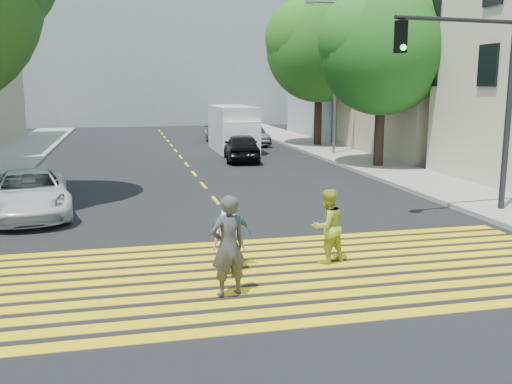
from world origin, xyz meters
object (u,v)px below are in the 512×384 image
object	(u,v)px
pedestrian_child	(229,241)
dark_car_parked	(252,136)
tree_right_near	(384,45)
pedestrian_man	(228,246)
white_van	(234,130)
traffic_signal	(480,83)
white_sedan	(29,193)
dark_car_near	(242,147)
tree_right_far	(321,43)
silver_car	(218,130)
pedestrian_woman	(327,226)
pedestrian_extra	(230,233)

from	to	relation	value
pedestrian_child	dark_car_parked	bearing A→B (deg)	-86.04
tree_right_near	pedestrian_child	world-z (taller)	tree_right_near
pedestrian_man	white_van	bearing A→B (deg)	-116.91
traffic_signal	pedestrian_man	bearing A→B (deg)	-156.14
traffic_signal	white_sedan	bearing A→B (deg)	160.46
dark_car_near	tree_right_far	bearing A→B (deg)	-130.42
pedestrian_man	white_van	distance (m)	22.92
silver_car	pedestrian_woman	bearing A→B (deg)	92.89
tree_right_far	silver_car	bearing A→B (deg)	132.36
tree_right_far	silver_car	distance (m)	9.75
dark_car_parked	white_sedan	bearing A→B (deg)	-127.96
tree_right_far	pedestrian_extra	size ratio (longest dim) A/B	6.16
white_sedan	traffic_signal	size ratio (longest dim) A/B	0.81
traffic_signal	tree_right_near	bearing A→B (deg)	74.38
pedestrian_woman	pedestrian_child	bearing A→B (deg)	-13.84
pedestrian_child	white_sedan	xyz separation A→B (m)	(-4.80, 6.43, -0.01)
white_sedan	pedestrian_child	bearing A→B (deg)	-61.41
pedestrian_man	silver_car	world-z (taller)	pedestrian_man
pedestrian_extra	traffic_signal	distance (m)	8.95
pedestrian_child	silver_car	world-z (taller)	pedestrian_child
pedestrian_man	dark_car_parked	size ratio (longest dim) A/B	0.52
white_sedan	pedestrian_man	bearing A→B (deg)	-67.52
pedestrian_child	pedestrian_man	bearing A→B (deg)	97.12
dark_car_near	dark_car_parked	world-z (taller)	dark_car_near
pedestrian_man	pedestrian_woman	size ratio (longest dim) A/B	1.16
tree_right_far	white_van	distance (m)	7.68
dark_car_near	white_van	bearing A→B (deg)	-88.38
dark_car_parked	pedestrian_child	bearing A→B (deg)	-110.47
pedestrian_woman	traffic_signal	distance (m)	7.23
dark_car_parked	dark_car_near	bearing A→B (deg)	-113.61
pedestrian_man	silver_car	xyz separation A→B (m)	(4.67, 29.73, -0.28)
pedestrian_man	white_sedan	xyz separation A→B (m)	(-4.56, 7.71, -0.27)
tree_right_far	white_van	bearing A→B (deg)	-166.56
tree_right_near	dark_car_near	bearing A→B (deg)	145.37
pedestrian_child	white_sedan	world-z (taller)	pedestrian_child
pedestrian_man	pedestrian_woman	distance (m)	2.84
dark_car_near	pedestrian_man	bearing A→B (deg)	84.68
pedestrian_child	dark_car_parked	xyz separation A→B (m)	(5.91, 24.05, -0.09)
pedestrian_woman	white_sedan	world-z (taller)	pedestrian_woman
pedestrian_extra	white_van	distance (m)	21.28
white_van	pedestrian_woman	bearing A→B (deg)	-95.70
pedestrian_man	pedestrian_woman	bearing A→B (deg)	-165.08
tree_right_far	pedestrian_woman	size ratio (longest dim) A/B	5.69
pedestrian_man	white_sedan	size ratio (longest dim) A/B	0.39
pedestrian_man	white_van	xyz separation A→B (m)	(4.40, 22.49, 0.29)
dark_car_near	pedestrian_extra	bearing A→B (deg)	84.61
pedestrian_child	pedestrian_extra	bearing A→B (deg)	-87.29
silver_car	white_van	bearing A→B (deg)	95.29
white_van	pedestrian_child	bearing A→B (deg)	-101.47
silver_car	white_van	distance (m)	7.27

